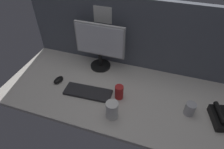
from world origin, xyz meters
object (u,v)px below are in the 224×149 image
keyboard (88,92)px  mug_steel (190,109)px  mug_ceramic_white (112,110)px  mug_red_plastic (119,92)px  mouse (58,80)px  monitor (100,44)px

keyboard → mug_steel: bearing=-0.2°
mug_ceramic_white → mug_red_plastic: mug_ceramic_white is taller
mug_red_plastic → mug_steel: size_ratio=1.16×
keyboard → mug_red_plastic: 24.86cm
mouse → mug_ceramic_white: bearing=-9.6°
mouse → mug_red_plastic: bearing=9.1°
mug_ceramic_white → mug_red_plastic: (-0.45, 18.23, -0.92)cm
mug_ceramic_white → mug_red_plastic: size_ratio=1.17×
mug_steel → mug_red_plastic: bearing=-179.1°
mug_ceramic_white → mug_steel: 53.83cm
mouse → monitor: bearing=59.7°
monitor → mug_red_plastic: size_ratio=3.88×
mouse → mug_red_plastic: 53.08cm
mug_red_plastic → monitor: bearing=130.4°
keyboard → mug_red_plastic: size_ratio=3.34×
keyboard → mug_red_plastic: bearing=4.8°
mouse → mug_red_plastic: size_ratio=0.87×
mouse → mug_ceramic_white: size_ratio=0.74×
keyboard → mouse: (-28.75, 4.68, 0.70)cm
mug_steel → mug_ceramic_white: bearing=-159.3°
monitor → mug_ceramic_white: 59.18cm
monitor → mug_steel: bearing=-21.6°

